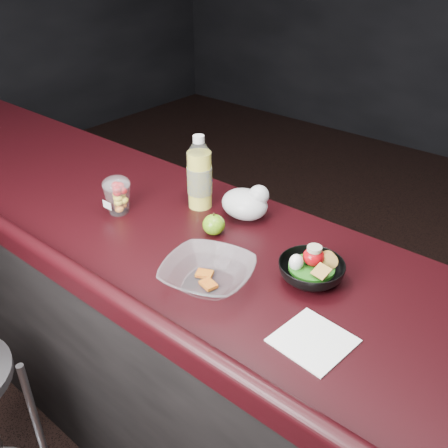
{
  "coord_description": "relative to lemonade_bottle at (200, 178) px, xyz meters",
  "views": [
    {
      "loc": [
        0.86,
        -0.63,
        1.84
      ],
      "look_at": [
        0.07,
        0.32,
        1.1
      ],
      "focal_mm": 40.0,
      "sensor_mm": 36.0,
      "label": 1
    }
  ],
  "objects": [
    {
      "name": "snack_bowl",
      "position": [
        0.51,
        -0.12,
        -0.07
      ],
      "size": [
        0.22,
        0.22,
        0.1
      ],
      "rotation": [
        0.0,
        0.0,
        0.32
      ],
      "color": "black",
      "rests_on": "counter"
    },
    {
      "name": "paper_napkin",
      "position": [
        0.64,
        -0.31,
        -0.1
      ],
      "size": [
        0.17,
        0.17,
        0.0
      ],
      "primitive_type": "cube",
      "rotation": [
        0.0,
        0.0,
        -0.1
      ],
      "color": "white",
      "rests_on": "counter"
    },
    {
      "name": "lemonade_bottle",
      "position": [
        0.0,
        0.0,
        0.0
      ],
      "size": [
        0.08,
        0.08,
        0.25
      ],
      "color": "yellow",
      "rests_on": "counter"
    },
    {
      "name": "takeout_bowl",
      "position": [
        0.31,
        -0.31,
        -0.08
      ],
      "size": [
        0.3,
        0.3,
        0.06
      ],
      "rotation": [
        0.0,
        0.0,
        0.29
      ],
      "color": "silver",
      "rests_on": "counter"
    },
    {
      "name": "plastic_bag",
      "position": [
        0.17,
        0.04,
        -0.05
      ],
      "size": [
        0.16,
        0.13,
        0.12
      ],
      "color": "silver",
      "rests_on": "counter"
    },
    {
      "name": "green_apple",
      "position": [
        0.15,
        -0.11,
        -0.07
      ],
      "size": [
        0.07,
        0.07,
        0.07
      ],
      "color": "#38740D",
      "rests_on": "counter"
    },
    {
      "name": "fruit_cup",
      "position": [
        -0.18,
        -0.21,
        -0.04
      ],
      "size": [
        0.09,
        0.09,
        0.13
      ],
      "color": "white",
      "rests_on": "counter"
    },
    {
      "name": "counter",
      "position": [
        0.16,
        -0.16,
        -0.61
      ],
      "size": [
        4.06,
        0.71,
        1.02
      ],
      "color": "black",
      "rests_on": "ground"
    }
  ]
}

